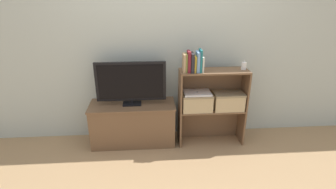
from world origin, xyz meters
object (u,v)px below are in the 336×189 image
(book_maroon, at_px, (189,61))
(baby_monitor, at_px, (244,66))
(tv, at_px, (131,82))
(tv_stand, at_px, (133,123))
(book_olive, at_px, (186,63))
(book_charcoal, at_px, (192,62))
(book_teal, at_px, (200,61))
(laptop, at_px, (197,93))
(book_tan, at_px, (184,63))
(storage_basket_right, at_px, (228,100))
(book_skyblue, at_px, (198,62))
(storage_basket_left, at_px, (197,101))
(book_ivory, at_px, (202,64))
(book_mustard, at_px, (195,64))

(book_maroon, height_order, baby_monitor, book_maroon)
(tv, bearing_deg, tv_stand, 90.00)
(tv, relative_size, baby_monitor, 6.95)
(book_olive, distance_m, book_charcoal, 0.07)
(book_teal, height_order, laptop, book_teal)
(book_tan, distance_m, book_charcoal, 0.09)
(book_tan, xyz_separation_m, storage_basket_right, (0.55, 0.01, -0.47))
(storage_basket_right, bearing_deg, book_skyblue, -177.87)
(book_olive, bearing_deg, storage_basket_left, 5.77)
(book_olive, bearing_deg, laptop, 5.77)
(laptop, bearing_deg, tv, 174.44)
(laptop, bearing_deg, book_tan, -175.02)
(book_teal, relative_size, laptop, 0.80)
(book_charcoal, bearing_deg, baby_monitor, 2.79)
(book_skyblue, height_order, book_teal, book_teal)
(book_teal, xyz_separation_m, laptop, (-0.02, 0.01, -0.39))
(tv, distance_m, storage_basket_right, 1.18)
(book_charcoal, bearing_deg, storage_basket_right, 1.83)
(tv, bearing_deg, baby_monitor, -2.65)
(book_skyblue, height_order, storage_basket_right, book_skyblue)
(tv_stand, relative_size, book_tan, 5.00)
(book_skyblue, distance_m, storage_basket_right, 0.63)
(tv, bearing_deg, book_olive, -8.14)
(book_maroon, bearing_deg, baby_monitor, 2.63)
(book_tan, distance_m, book_teal, 0.19)
(tv_stand, bearing_deg, storage_basket_left, -5.68)
(tv, relative_size, book_tan, 3.97)
(book_skyblue, bearing_deg, book_ivory, 0.00)
(book_charcoal, distance_m, storage_basket_left, 0.49)
(book_maroon, height_order, book_skyblue, book_maroon)
(tv, xyz_separation_m, book_mustard, (0.73, -0.09, 0.23))
(tv_stand, relative_size, book_maroon, 4.37)
(book_teal, bearing_deg, storage_basket_left, 136.81)
(laptop, bearing_deg, book_maroon, -172.73)
(book_olive, height_order, laptop, book_olive)
(tv, bearing_deg, book_teal, -6.50)
(tv_stand, relative_size, baby_monitor, 8.74)
(book_charcoal, relative_size, baby_monitor, 1.82)
(book_mustard, bearing_deg, storage_basket_right, 1.97)
(tv_stand, bearing_deg, book_maroon, -7.91)
(book_skyblue, xyz_separation_m, laptop, (0.01, 0.01, -0.38))
(tv_stand, height_order, book_tan, book_tan)
(book_ivory, height_order, baby_monitor, book_ivory)
(storage_basket_left, bearing_deg, book_charcoal, -169.34)
(book_ivory, xyz_separation_m, laptop, (-0.04, 0.01, -0.35))
(book_tan, height_order, baby_monitor, book_tan)
(tv, relative_size, book_mustard, 4.48)
(book_ivory, distance_m, laptop, 0.36)
(book_mustard, bearing_deg, book_ivory, 0.00)
(tv_stand, height_order, book_mustard, book_mustard)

